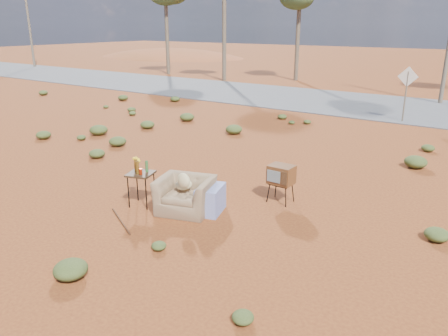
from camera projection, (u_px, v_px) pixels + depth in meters
The scene contains 10 objects.
ground at pixel (183, 216), 8.98m from camera, with size 140.00×140.00×0.00m, color brown.
highway at pixel (385, 107), 20.71m from camera, with size 140.00×7.00×0.04m, color #565659.
dirt_mound at pixel (171, 57), 51.71m from camera, with size 26.00×18.00×2.00m, color #964424.
armchair at pixel (190, 191), 9.09m from camera, with size 1.44×1.18×0.98m.
tv_unit at pixel (281, 175), 9.50m from camera, with size 0.54×0.44×0.85m.
side_table at pixel (140, 171), 9.33m from camera, with size 0.65×0.65×1.04m.
rusty_bar at pixel (121, 221), 8.72m from camera, with size 0.04×0.04×1.33m, color #492813.
road_sign at pixel (407, 84), 17.09m from camera, with size 0.78×0.06×2.19m.
utility_pole_west at pixel (28, 19), 38.57m from camera, with size 1.40×0.20×8.00m.
scrub_patch at pixel (257, 153), 12.83m from camera, with size 17.49×8.07×0.33m.
Camera 1 is at (5.35, -6.29, 3.77)m, focal length 35.00 mm.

